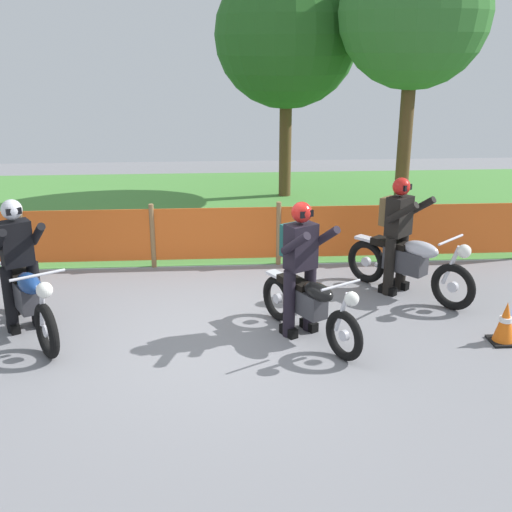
# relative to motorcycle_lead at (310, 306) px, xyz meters

# --- Properties ---
(ground) EXTENTS (24.00, 24.00, 0.02)m
(ground) POSITION_rel_motorcycle_lead_xyz_m (-1.12, 0.12, -0.45)
(ground) COLOR gray
(grass_verge) EXTENTS (24.00, 7.54, 0.01)m
(grass_verge) POSITION_rel_motorcycle_lead_xyz_m (-1.12, 6.50, -0.43)
(grass_verge) COLOR #4C8C3D
(grass_verge) RESTS_ON ground
(barrier_fence) EXTENTS (10.20, 0.08, 1.05)m
(barrier_fence) POSITION_rel_motorcycle_lead_xyz_m (-1.12, 2.73, 0.10)
(barrier_fence) COLOR olive
(barrier_fence) RESTS_ON ground
(tree_leftmost) EXTENTS (3.18, 3.18, 5.19)m
(tree_leftmost) POSITION_rel_motorcycle_lead_xyz_m (0.53, 7.52, 3.15)
(tree_leftmost) COLOR brown
(tree_leftmost) RESTS_ON ground
(tree_near_left) EXTENTS (2.92, 2.92, 5.46)m
(tree_near_left) POSITION_rel_motorcycle_lead_xyz_m (2.75, 5.64, 3.54)
(tree_near_left) COLOR brown
(tree_near_left) RESTS_ON ground
(motorcycle_lead) EXTENTS (1.05, 1.70, 0.90)m
(motorcycle_lead) POSITION_rel_motorcycle_lead_xyz_m (0.00, 0.00, 0.00)
(motorcycle_lead) COLOR black
(motorcycle_lead) RESTS_ON ground
(motorcycle_trailing) EXTENTS (1.18, 1.87, 1.00)m
(motorcycle_trailing) POSITION_rel_motorcycle_lead_xyz_m (-3.44, 0.33, 0.05)
(motorcycle_trailing) COLOR black
(motorcycle_trailing) RESTS_ON ground
(motorcycle_third) EXTENTS (1.45, 1.66, 0.99)m
(motorcycle_third) POSITION_rel_motorcycle_lead_xyz_m (1.61, 1.29, 0.04)
(motorcycle_third) COLOR black
(motorcycle_third) RESTS_ON ground
(rider_lead) EXTENTS (0.71, 0.79, 1.69)m
(rider_lead) POSITION_rel_motorcycle_lead_xyz_m (-0.10, 0.18, 0.51)
(rider_lead) COLOR black
(rider_lead) RESTS_ON ground
(rider_trailing) EXTENTS (0.71, 0.79, 1.69)m
(rider_trailing) POSITION_rel_motorcycle_lead_xyz_m (-3.56, 0.53, 0.51)
(rider_trailing) COLOR black
(rider_trailing) RESTS_ON ground
(rider_third) EXTENTS (0.75, 0.78, 1.69)m
(rider_third) POSITION_rel_motorcycle_lead_xyz_m (1.46, 1.46, 0.51)
(rider_third) COLOR black
(rider_third) RESTS_ON ground
(traffic_cone) EXTENTS (0.32, 0.32, 0.53)m
(traffic_cone) POSITION_rel_motorcycle_lead_xyz_m (2.35, -0.27, -0.18)
(traffic_cone) COLOR black
(traffic_cone) RESTS_ON ground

